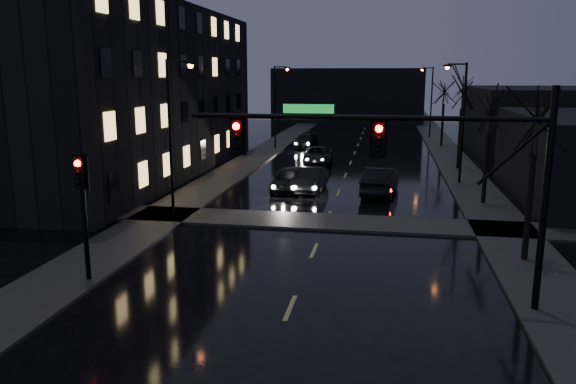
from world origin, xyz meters
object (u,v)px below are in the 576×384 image
at_px(lead_car, 380,181).
at_px(oncoming_car_b, 310,180).
at_px(oncoming_car_c, 318,155).
at_px(oncoming_car_a, 289,179).
at_px(oncoming_car_d, 305,141).

bearing_deg(lead_car, oncoming_car_b, 4.27).
distance_m(oncoming_car_c, lead_car, 12.23).
height_order(oncoming_car_a, oncoming_car_d, oncoming_car_a).
distance_m(oncoming_car_a, oncoming_car_b, 1.29).
bearing_deg(oncoming_car_b, lead_car, 3.43).
relative_size(oncoming_car_a, oncoming_car_b, 1.00).
xyz_separation_m(oncoming_car_a, oncoming_car_c, (0.51, 10.99, -0.05)).
xyz_separation_m(oncoming_car_b, lead_car, (4.41, -0.18, 0.11)).
relative_size(oncoming_car_c, lead_car, 0.99).
bearing_deg(oncoming_car_c, oncoming_car_a, -96.53).
height_order(oncoming_car_c, oncoming_car_d, oncoming_car_c).
bearing_deg(oncoming_car_c, oncoming_car_b, -89.80).
xyz_separation_m(oncoming_car_c, lead_car, (5.18, -11.08, 0.14)).
height_order(oncoming_car_a, lead_car, lead_car).
relative_size(oncoming_car_b, oncoming_car_d, 0.97).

